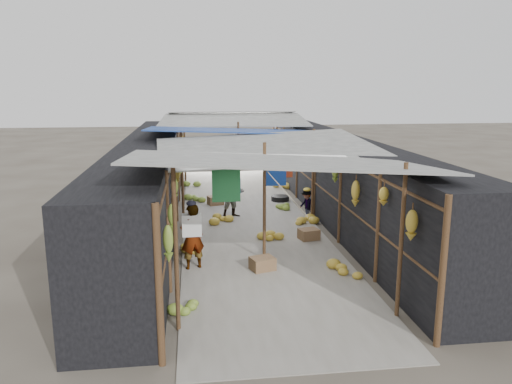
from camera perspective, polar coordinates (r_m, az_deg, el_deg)
name	(u,v)px	position (r m, az deg, el deg)	size (l,w,h in m)	color
ground	(291,323)	(8.39, 3.97, -14.68)	(80.00, 80.00, 0.00)	#6B6356
aisle_slab	(247,218)	(14.42, -1.05, -3.02)	(3.60, 16.00, 0.02)	#9E998E
stall_left	(150,182)	(14.14, -12.02, 1.15)	(1.40, 15.00, 2.30)	black
stall_right	(339,177)	(14.70, 9.45, 1.67)	(1.40, 15.00, 2.30)	black
crate_near	(262,264)	(10.46, 0.74, -8.22)	(0.47, 0.38, 0.28)	#986E4D
crate_mid	(309,234)	(12.51, 6.05, -4.85)	(0.47, 0.37, 0.28)	#986E4D
crate_back	(215,201)	(16.04, -4.66, -0.99)	(0.46, 0.38, 0.30)	#986E4D
black_basin	(280,199)	(16.55, 2.78, -0.76)	(0.59, 0.59, 0.18)	black
vendor_elderly	(192,237)	(10.45, -7.30, -5.10)	(0.51, 0.34, 1.40)	white
shopper_blue	(233,194)	(14.40, -2.60, -0.20)	(0.68, 0.53, 1.41)	#1E2C9A
vendor_seated	(307,205)	(14.35, 5.82, -1.43)	(0.55, 0.32, 0.86)	#46423D
market_canopy	(246,134)	(14.31, -1.12, 6.63)	(5.62, 15.20, 2.77)	brown
hanging_bananas	(254,163)	(14.10, -0.28, 3.38)	(3.96, 13.85, 0.78)	olive
floor_bananas	(250,217)	(14.01, -0.66, -2.87)	(3.99, 11.08, 0.35)	olive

